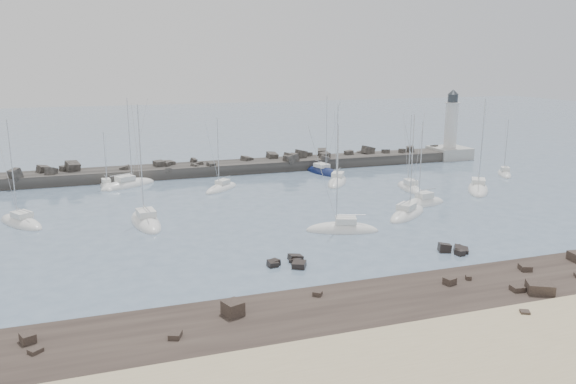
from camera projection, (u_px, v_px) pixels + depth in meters
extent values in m
plane|color=slate|center=(293.00, 234.00, 65.08)|extent=(400.00, 400.00, 0.00)
cube|color=#CCB88D|center=(459.00, 378.00, 35.58)|extent=(140.00, 14.00, 1.00)
cube|color=#2B221E|center=(384.00, 313.00, 44.80)|extent=(140.00, 12.00, 0.70)
cube|color=#2B221E|center=(28.00, 338.00, 39.33)|extent=(1.26, 1.37, 0.66)
cube|color=#2B221E|center=(36.00, 350.00, 38.00)|extent=(1.10, 1.08, 0.29)
cube|color=#2B221E|center=(525.00, 313.00, 43.62)|extent=(0.93, 0.91, 0.32)
cube|color=#2B221E|center=(525.00, 267.00, 52.88)|extent=(1.32, 1.43, 0.50)
cube|color=#2B221E|center=(450.00, 281.00, 49.55)|extent=(1.15, 1.07, 0.59)
cube|color=#2B221E|center=(517.00, 288.00, 48.13)|extent=(1.11, 1.10, 0.43)
cube|color=#2B221E|center=(317.00, 294.00, 47.14)|extent=(0.95, 0.94, 0.37)
cube|color=#2B221E|center=(468.00, 278.00, 50.60)|extent=(0.62, 0.67, 0.36)
cube|color=#2B221E|center=(233.00, 308.00, 43.48)|extent=(1.77, 1.86, 1.12)
cube|color=#2B221E|center=(175.00, 335.00, 40.05)|extent=(1.15, 1.25, 0.38)
cube|color=#2B221E|center=(540.00, 288.00, 47.66)|extent=(2.67, 2.53, 0.90)
cube|color=black|center=(295.00, 263.00, 55.86)|extent=(1.21, 1.19, 0.80)
cube|color=black|center=(273.00, 265.00, 54.82)|extent=(1.07, 1.18, 1.04)
cube|color=black|center=(299.00, 265.00, 54.47)|extent=(1.78, 1.77, 0.79)
cube|color=black|center=(296.00, 262.00, 55.45)|extent=(1.14, 1.22, 0.75)
cube|color=black|center=(274.00, 263.00, 55.19)|extent=(1.21, 1.23, 0.89)
cube|color=black|center=(295.00, 259.00, 56.72)|extent=(1.54, 1.20, 1.21)
cube|color=black|center=(444.00, 249.00, 59.07)|extent=(1.70, 1.58, 1.40)
cube|color=black|center=(460.00, 254.00, 57.94)|extent=(0.92, 1.02, 0.91)
cube|color=black|center=(460.00, 252.00, 58.91)|extent=(2.02, 2.03, 1.44)
cube|color=black|center=(459.00, 247.00, 60.53)|extent=(0.65, 0.58, 0.50)
cube|color=black|center=(462.00, 253.00, 58.76)|extent=(1.20, 1.35, 0.96)
cube|color=#2F2C2A|center=(181.00, 174.00, 97.73)|extent=(115.00, 6.00, 3.20)
cube|color=#2F2C2A|center=(125.00, 169.00, 93.86)|extent=(1.87, 1.63, 1.27)
cube|color=#2F2C2A|center=(290.00, 159.00, 101.90)|extent=(2.74, 2.55, 2.35)
cube|color=#2F2C2A|center=(368.00, 150.00, 109.61)|extent=(2.59, 2.04, 2.04)
cube|color=#2F2C2A|center=(123.00, 169.00, 94.65)|extent=(1.19, 1.22, 0.94)
cube|color=#2F2C2A|center=(325.00, 159.00, 103.57)|extent=(2.03, 1.94, 1.48)
cube|color=#2F2C2A|center=(195.00, 167.00, 96.93)|extent=(2.08, 1.77, 1.61)
cube|color=#2F2C2A|center=(359.00, 154.00, 110.59)|extent=(1.64, 1.45, 1.33)
cube|color=#2F2C2A|center=(247.00, 160.00, 102.38)|extent=(2.68, 2.38, 1.70)
cube|color=#2F2C2A|center=(325.00, 156.00, 104.97)|extent=(2.03, 1.84, 1.69)
cube|color=#2F2C2A|center=(434.00, 148.00, 115.33)|extent=(1.87, 1.97, 1.41)
cube|color=#2F2C2A|center=(200.00, 164.00, 98.30)|extent=(1.39, 1.43, 1.08)
cube|color=#2F2C2A|center=(15.00, 174.00, 87.03)|extent=(2.53, 2.36, 2.08)
cube|color=#2F2C2A|center=(386.00, 152.00, 110.11)|extent=(1.26, 1.60, 1.16)
cube|color=#2F2C2A|center=(166.00, 164.00, 96.57)|extent=(1.52, 1.58, 1.07)
cube|color=#2F2C2A|center=(194.00, 161.00, 100.42)|extent=(1.41, 1.38, 1.21)
cube|color=#2F2C2A|center=(169.00, 164.00, 97.98)|extent=(2.24, 2.26, 1.31)
cube|color=#2F2C2A|center=(66.00, 170.00, 92.69)|extent=(2.32, 2.17, 1.35)
cube|color=#2F2C2A|center=(410.00, 150.00, 111.31)|extent=(2.03, 1.77, 1.64)
cube|color=#2F2C2A|center=(159.00, 165.00, 96.66)|extent=(2.18, 2.38, 1.68)
cube|color=#2F2C2A|center=(349.00, 154.00, 108.36)|extent=(1.76, 1.44, 1.27)
cube|color=#2F2C2A|center=(168.00, 170.00, 94.39)|extent=(1.17, 1.24, 0.98)
cube|color=#2F2C2A|center=(296.00, 158.00, 102.80)|extent=(1.10, 0.98, 1.16)
cube|color=#2F2C2A|center=(157.00, 169.00, 96.16)|extent=(1.39, 1.33, 0.88)
cube|color=#2F2C2A|center=(211.00, 166.00, 97.06)|extent=(1.70, 1.77, 1.44)
cube|color=#2F2C2A|center=(43.00, 170.00, 91.38)|extent=(2.54, 2.26, 1.75)
cube|color=#2F2C2A|center=(51.00, 172.00, 89.74)|extent=(2.11, 2.32, 1.77)
cube|color=#2F2C2A|center=(451.00, 149.00, 113.78)|extent=(1.45, 1.58, 1.14)
cube|color=#2F2C2A|center=(307.00, 156.00, 106.95)|extent=(1.92, 1.97, 1.75)
cube|color=#2F2C2A|center=(402.00, 151.00, 110.38)|extent=(1.38, 1.27, 1.04)
cube|color=#2F2C2A|center=(72.00, 167.00, 92.32)|extent=(2.80, 2.87, 2.30)
cube|color=#2F2C2A|center=(272.00, 156.00, 104.62)|extent=(1.94, 2.31, 1.61)
cube|color=#2F2C2A|center=(301.00, 155.00, 105.00)|extent=(2.17, 2.03, 2.04)
cube|color=#2F2C2A|center=(291.00, 158.00, 101.49)|extent=(2.82, 2.49, 1.90)
cube|color=#2F2C2A|center=(322.00, 153.00, 107.73)|extent=(2.42, 2.62, 1.94)
cube|color=#A6A7A1|center=(449.00, 154.00, 114.57)|extent=(7.00, 7.00, 3.00)
cylinder|color=silver|center=(451.00, 125.00, 113.19)|extent=(2.50, 2.50, 9.00)
cylinder|color=silver|center=(453.00, 103.00, 112.17)|extent=(3.20, 3.20, 0.25)
cylinder|color=#2F3439|center=(453.00, 99.00, 111.97)|extent=(2.00, 2.00, 1.60)
cone|color=#2F3439|center=(453.00, 92.00, 111.67)|extent=(2.20, 2.20, 1.00)
ellipsoid|color=white|center=(21.00, 224.00, 68.81)|extent=(7.05, 8.84, 2.18)
cube|color=white|center=(22.00, 215.00, 68.25)|extent=(2.82, 3.02, 0.68)
cylinder|color=silver|center=(12.00, 168.00, 67.65)|extent=(0.12, 0.12, 11.85)
cylinder|color=silver|center=(24.00, 210.00, 67.74)|extent=(1.99, 3.00, 0.10)
ellipsoid|color=white|center=(146.00, 223.00, 69.05)|extent=(4.25, 10.24, 2.49)
cube|color=white|center=(146.00, 213.00, 68.28)|extent=(2.32, 3.00, 0.78)
cylinder|color=silver|center=(141.00, 160.00, 67.96)|extent=(0.13, 0.13, 13.42)
cylinder|color=silver|center=(147.00, 208.00, 67.50)|extent=(0.59, 3.96, 0.11)
ellipsoid|color=white|center=(128.00, 186.00, 89.36)|extent=(9.78, 7.20, 2.34)
cube|color=white|center=(125.00, 178.00, 88.71)|extent=(3.27, 2.97, 0.72)
cylinder|color=silver|center=(129.00, 139.00, 88.20)|extent=(0.12, 0.12, 12.87)
cylinder|color=silver|center=(121.00, 175.00, 88.07)|extent=(3.39, 1.93, 0.10)
ellipsoid|color=white|center=(342.00, 231.00, 65.96)|extent=(8.90, 5.43, 2.23)
cube|color=white|center=(346.00, 220.00, 65.65)|extent=(2.83, 2.44, 0.73)
cylinder|color=silver|center=(337.00, 175.00, 64.44)|extent=(0.12, 0.12, 11.49)
cylinder|color=silver|center=(351.00, 215.00, 65.48)|extent=(3.23, 1.28, 0.10)
ellipsoid|color=white|center=(337.00, 183.00, 91.52)|extent=(7.07, 8.82, 2.27)
cube|color=white|center=(338.00, 175.00, 91.62)|extent=(2.82, 3.02, 0.73)
cylinder|color=silver|center=(337.00, 142.00, 89.27)|extent=(0.13, 0.13, 11.83)
cylinder|color=silver|center=(338.00, 170.00, 92.04)|extent=(2.00, 2.99, 0.10)
ellipsoid|color=white|center=(407.00, 215.00, 72.50)|extent=(8.79, 7.60, 2.26)
cube|color=white|center=(406.00, 206.00, 71.84)|extent=(3.08, 2.94, 0.72)
cylinder|color=silver|center=(412.00, 161.00, 71.47)|extent=(0.12, 0.12, 12.05)
cylinder|color=silver|center=(405.00, 202.00, 71.18)|extent=(2.91, 2.24, 0.10)
ellipsoid|color=#101A44|center=(323.00, 173.00, 99.68)|extent=(5.25, 9.79, 2.22)
cube|color=white|center=(322.00, 165.00, 99.76)|extent=(2.51, 3.02, 0.66)
cylinder|color=silver|center=(326.00, 133.00, 97.40)|extent=(0.11, 0.11, 12.64)
cylinder|color=silver|center=(320.00, 161.00, 100.15)|extent=(1.07, 3.64, 0.09)
ellipsoid|color=white|center=(422.00, 205.00, 77.74)|extent=(8.16, 3.96, 2.26)
cube|color=white|center=(424.00, 195.00, 77.62)|extent=(2.47, 1.99, 0.80)
cylinder|color=silver|center=(421.00, 161.00, 75.99)|extent=(0.14, 0.14, 10.57)
cylinder|color=silver|center=(428.00, 189.00, 77.72)|extent=(3.09, 0.74, 0.11)
ellipsoid|color=white|center=(409.00, 189.00, 87.19)|extent=(3.41, 8.07, 2.10)
cube|color=white|center=(411.00, 182.00, 86.53)|extent=(1.84, 2.37, 0.70)
cylinder|color=silver|center=(410.00, 149.00, 86.36)|extent=(0.12, 0.12, 10.56)
cylinder|color=silver|center=(413.00, 178.00, 85.86)|extent=(0.50, 3.12, 0.10)
ellipsoid|color=white|center=(478.00, 190.00, 86.31)|extent=(8.02, 9.63, 2.39)
cube|color=white|center=(478.00, 181.00, 86.44)|extent=(3.15, 3.34, 0.74)
cylinder|color=silver|center=(482.00, 143.00, 83.85)|extent=(0.13, 0.13, 13.05)
cylinder|color=silver|center=(479.00, 176.00, 86.91)|extent=(2.32, 3.22, 0.11)
ellipsoid|color=white|center=(504.00, 175.00, 97.97)|extent=(4.99, 6.68, 1.86)
cube|color=white|center=(505.00, 169.00, 97.40)|extent=(2.05, 2.24, 0.65)
cylinder|color=silver|center=(506.00, 145.00, 97.27)|extent=(0.11, 0.11, 8.81)
cylinder|color=silver|center=(506.00, 166.00, 96.82)|extent=(1.37, 2.32, 0.09)
ellipsoid|color=white|center=(221.00, 189.00, 87.07)|extent=(7.18, 6.92, 1.95)
cube|color=white|center=(223.00, 182.00, 87.13)|extent=(2.61, 2.58, 0.63)
cylinder|color=silver|center=(218.00, 152.00, 85.17)|extent=(0.11, 0.11, 10.28)
cylinder|color=silver|center=(225.00, 177.00, 87.46)|extent=(2.29, 2.14, 0.09)
ellipsoid|color=white|center=(107.00, 187.00, 88.35)|extent=(2.63, 6.22, 1.74)
cube|color=white|center=(106.00, 181.00, 88.37)|extent=(1.42, 1.83, 0.62)
cylinder|color=silver|center=(105.00, 158.00, 86.82)|extent=(0.11, 0.11, 8.14)
cylinder|color=silver|center=(105.00, 177.00, 88.61)|extent=(0.40, 2.40, 0.09)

